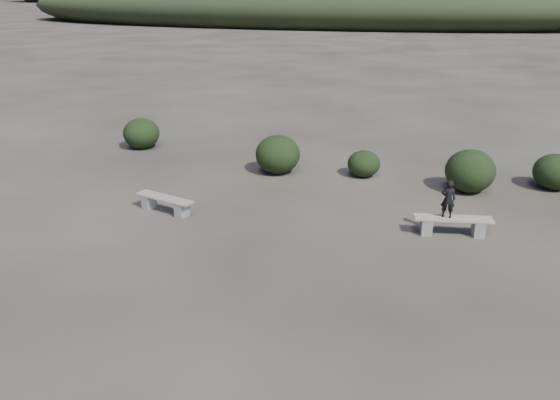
% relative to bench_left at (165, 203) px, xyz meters
% --- Properties ---
extents(ground, '(1200.00, 1200.00, 0.00)m').
position_rel_bench_left_xyz_m(ground, '(3.76, -4.29, -0.27)').
color(ground, '#2A2621').
rests_on(ground, ground).
extents(bench_left, '(1.85, 0.77, 0.45)m').
position_rel_bench_left_xyz_m(bench_left, '(0.00, 0.00, 0.00)').
color(bench_left, '#65625E').
rests_on(bench_left, ground).
extents(bench_right, '(1.96, 0.81, 0.48)m').
position_rel_bench_left_xyz_m(bench_right, '(7.57, 0.96, 0.02)').
color(bench_right, '#65625E').
rests_on(bench_right, ground).
extents(seated_person, '(0.37, 0.26, 0.96)m').
position_rel_bench_left_xyz_m(seated_person, '(7.39, 0.92, 0.69)').
color(seated_person, black).
rests_on(seated_person, bench_right).
extents(shrub_b, '(1.49, 1.49, 1.28)m').
position_rel_bench_left_xyz_m(shrub_b, '(1.83, 4.30, 0.36)').
color(shrub_b, black).
rests_on(shrub_b, ground).
extents(shrub_c, '(1.07, 1.07, 0.86)m').
position_rel_bench_left_xyz_m(shrub_c, '(4.62, 4.85, 0.16)').
color(shrub_c, black).
rests_on(shrub_c, ground).
extents(shrub_d, '(1.49, 1.49, 1.30)m').
position_rel_bench_left_xyz_m(shrub_d, '(7.92, 4.43, 0.38)').
color(shrub_d, black).
rests_on(shrub_d, ground).
extents(shrub_e, '(1.31, 1.31, 1.09)m').
position_rel_bench_left_xyz_m(shrub_e, '(10.40, 5.52, 0.27)').
color(shrub_e, black).
rests_on(shrub_e, ground).
extents(shrub_f, '(1.38, 1.38, 1.17)m').
position_rel_bench_left_xyz_m(shrub_f, '(-4.13, 5.51, 0.31)').
color(shrub_f, black).
rests_on(shrub_f, ground).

